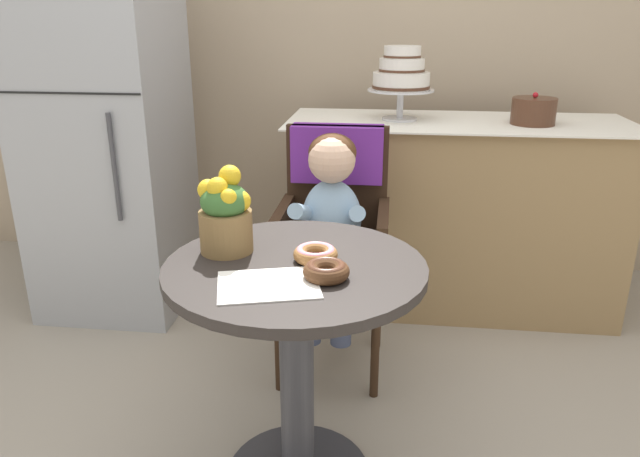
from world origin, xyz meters
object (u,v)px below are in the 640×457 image
round_layer_cake (534,111)px  refrigerator (106,132)px  wicker_chair (335,210)px  flower_vase (225,213)px  donut_mid (316,253)px  seated_child (331,213)px  tiered_cake_stand (401,75)px  donut_front (326,270)px  cafe_table (296,332)px

round_layer_cake → refrigerator: size_ratio=0.11×
wicker_chair → flower_vase: 0.73m
wicker_chair → donut_mid: wicker_chair is taller
wicker_chair → round_layer_cake: round_layer_cake is taller
seated_child → tiered_cake_stand: bearing=71.8°
tiered_cake_stand → donut_front: bearing=-97.5°
donut_front → flower_vase: 0.35m
flower_vase → round_layer_cake: (1.07, 1.18, 0.12)m
wicker_chair → flower_vase: bearing=-111.9°
donut_mid → refrigerator: size_ratio=0.07×
seated_child → round_layer_cake: size_ratio=3.81×
cafe_table → donut_mid: 0.24m
seated_child → refrigerator: size_ratio=0.43×
flower_vase → tiered_cake_stand: size_ratio=0.75×
donut_mid → round_layer_cake: 1.48m
wicker_chair → flower_vase: (-0.25, -0.66, 0.19)m
wicker_chair → flower_vase: flower_vase is taller
cafe_table → tiered_cake_stand: size_ratio=2.20×
cafe_table → refrigerator: 1.56m
wicker_chair → flower_vase: size_ratio=3.87×
cafe_table → donut_mid: size_ratio=5.86×
tiered_cake_stand → round_layer_cake: tiered_cake_stand is taller
tiered_cake_stand → round_layer_cake: 0.60m
donut_front → flower_vase: size_ratio=0.49×
cafe_table → round_layer_cake: (0.86, 1.25, 0.45)m
seated_child → round_layer_cake: bearing=39.7°
wicker_chair → donut_front: bearing=-87.4°
refrigerator → donut_mid: bearing=-44.2°
cafe_table → seated_child: 0.60m
cafe_table → round_layer_cake: round_layer_cake is taller
donut_mid → flower_vase: (-0.26, 0.04, 0.09)m
cafe_table → flower_vase: flower_vase is taller
round_layer_cake → tiered_cake_stand: bearing=175.3°
wicker_chair → donut_mid: size_ratio=7.77×
flower_vase → round_layer_cake: round_layer_cake is taller
seated_child → refrigerator: 1.22m
cafe_table → tiered_cake_stand: (0.28, 1.30, 0.59)m
donut_front → donut_mid: 0.12m
cafe_table → seated_child: seated_child is taller
seated_child → tiered_cake_stand: tiered_cake_stand is taller
donut_front → refrigerator: size_ratio=0.07×
wicker_chair → seated_child: seated_child is taller
round_layer_cake → refrigerator: bearing=-175.4°
wicker_chair → refrigerator: bearing=159.6°
seated_child → tiered_cake_stand: (0.24, 0.73, 0.42)m
donut_front → refrigerator: (-1.14, 1.19, 0.11)m
flower_vase → tiered_cake_stand: (0.49, 1.23, 0.27)m
wicker_chair → refrigerator: size_ratio=0.56×
seated_child → donut_front: size_ratio=6.03×
tiered_cake_stand → round_layer_cake: (0.58, -0.05, -0.14)m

